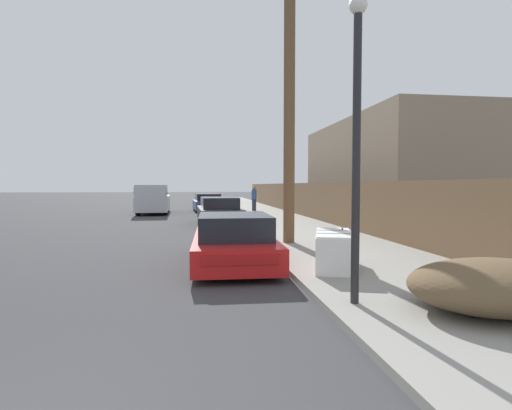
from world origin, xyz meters
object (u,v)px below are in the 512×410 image
Objects in this scene: discarded_fridge at (334,250)px; pickup_truck at (153,199)px; parked_sports_car_red at (234,241)px; street_lamp at (357,126)px; utility_pole at (289,94)px; brush_pile at (496,286)px; pedestrian at (254,198)px; car_parked_far at (208,203)px; car_parked_mid at (219,211)px.

pickup_truck is at bearing 124.49° from discarded_fridge.
parked_sports_car_red is 4.51m from street_lamp.
brush_pile is (1.32, -6.84, -4.06)m from utility_pole.
discarded_fridge is 18.88m from pedestrian.
car_parked_far reaches higher than parked_sports_car_red.
car_parked_far reaches higher than brush_pile.
utility_pole is at bearing 86.13° from street_lamp.
street_lamp is 2.65× the size of pedestrian.
pedestrian reaches higher than discarded_fridge.
discarded_fridge is 5.49m from utility_pole.
pedestrian is (2.76, 8.01, 0.36)m from car_parked_mid.
pedestrian is at bearing 86.18° from utility_pole.
street_lamp is (-0.42, -6.19, -1.85)m from utility_pole.
car_parked_mid is 14.31m from brush_pile.
utility_pole is (-0.12, 3.71, 4.04)m from discarded_fridge.
street_lamp is at bearing 101.74° from pickup_truck.
discarded_fridge is 0.45× the size of street_lamp.
discarded_fridge is 0.43× the size of car_parked_mid.
utility_pole is 1.97× the size of street_lamp.
discarded_fridge is 2.33m from parked_sports_car_red.
street_lamp is (1.45, -3.70, 2.14)m from parked_sports_car_red.
car_parked_far is (-0.35, 9.45, -0.02)m from car_parked_mid.
pickup_truck is at bearing -154.62° from car_parked_far.
parked_sports_car_red reaches higher than brush_pile.
pickup_truck is 3.26× the size of pedestrian.
parked_sports_car_red is 5.07m from utility_pole.
pickup_truck is (-5.75, 18.30, 0.44)m from discarded_fridge.
utility_pole is at bearing 108.93° from discarded_fridge.
parked_sports_car_red is 19.09m from car_parked_far.
parked_sports_car_red is at bearing -126.89° from utility_pole.
discarded_fridge is at bearing -82.75° from car_parked_mid.
street_lamp reaches higher than car_parked_far.
utility_pole is at bearing 108.75° from pickup_truck.
pickup_truck reaches higher than car_parked_far.
car_parked_mid reaches higher than discarded_fridge.
pedestrian reaches higher than parked_sports_car_red.
parked_sports_car_red is 0.51× the size of utility_pole.
car_parked_mid is 13.56m from street_lamp.
discarded_fridge is 20.42m from car_parked_far.
street_lamp is at bearing 159.69° from brush_pile.
pickup_truck is 16.05m from utility_pole.
car_parked_mid reaches higher than brush_pile.
car_parked_far is at bearing 94.22° from street_lamp.
discarded_fridge is at bearing -87.86° from car_parked_far.
street_lamp reaches higher than car_parked_mid.
brush_pile is (1.20, -3.13, -0.02)m from discarded_fridge.
brush_pile is 21.99m from pedestrian.
street_lamp is at bearing -85.20° from discarded_fridge.
discarded_fridge is at bearing -88.13° from utility_pole.
pickup_truck is at bearing 104.06° from street_lamp.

